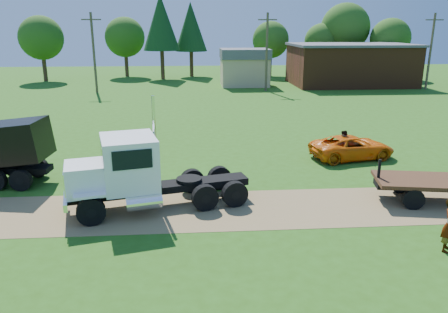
{
  "coord_description": "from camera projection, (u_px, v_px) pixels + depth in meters",
  "views": [
    {
      "loc": [
        -2.86,
        -17.18,
        7.56
      ],
      "look_at": [
        -1.42,
        2.58,
        1.6
      ],
      "focal_mm": 35.0,
      "sensor_mm": 36.0,
      "label": 1
    }
  ],
  "objects": [
    {
      "name": "orange_pickup",
      "position": [
        352.0,
        147.0,
        25.7
      ],
      "size": [
        5.29,
        3.18,
        1.37
      ],
      "primitive_type": "imported",
      "rotation": [
        0.0,
        0.0,
        1.76
      ],
      "color": "orange",
      "rests_on": "ground"
    },
    {
      "name": "tan_shed",
      "position": [
        245.0,
        67.0,
        56.56
      ],
      "size": [
        6.2,
        5.4,
        4.7
      ],
      "color": "tan",
      "rests_on": "ground"
    },
    {
      "name": "dirt_track",
      "position": [
        261.0,
        208.0,
        18.78
      ],
      "size": [
        120.0,
        4.2,
        0.01
      ],
      "primitive_type": "cube",
      "color": "olive",
      "rests_on": "ground"
    },
    {
      "name": "ground",
      "position": [
        261.0,
        209.0,
        18.78
      ],
      "size": [
        140.0,
        140.0,
        0.0
      ],
      "primitive_type": "plane",
      "color": "#285412",
      "rests_on": "ground"
    },
    {
      "name": "white_semi_tractor",
      "position": [
        132.0,
        173.0,
        18.3
      ],
      "size": [
        8.03,
        4.26,
        4.74
      ],
      "rotation": [
        0.0,
        0.0,
        0.24
      ],
      "color": "black",
      "rests_on": "ground"
    },
    {
      "name": "utility_poles",
      "position": [
        267.0,
        51.0,
        51.27
      ],
      "size": [
        42.2,
        0.28,
        9.0
      ],
      "color": "#483D28",
      "rests_on": "ground"
    },
    {
      "name": "tree_row",
      "position": [
        240.0,
        33.0,
        64.66
      ],
      "size": [
        55.78,
        11.05,
        11.86
      ],
      "color": "#362316",
      "rests_on": "ground"
    },
    {
      "name": "spectator_b",
      "position": [
        343.0,
        145.0,
        25.58
      ],
      "size": [
        1.04,
        1.04,
        1.7
      ],
      "primitive_type": "imported",
      "rotation": [
        0.0,
        0.0,
        3.91
      ],
      "color": "#999999",
      "rests_on": "ground"
    },
    {
      "name": "brick_building",
      "position": [
        350.0,
        64.0,
        57.47
      ],
      "size": [
        15.4,
        10.4,
        5.3
      ],
      "color": "brown",
      "rests_on": "ground"
    }
  ]
}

